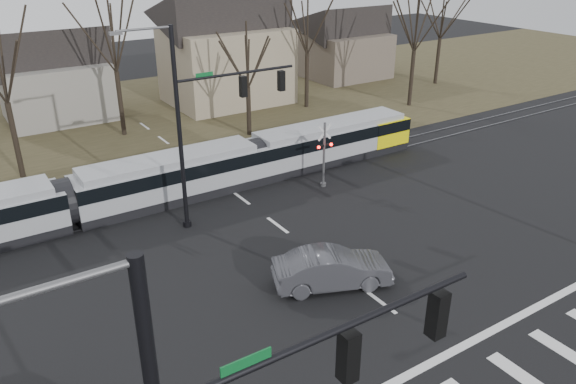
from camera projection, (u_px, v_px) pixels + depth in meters
ground at (414, 327)px, 21.74m from camera, size 140.00×140.00×0.00m
grass_verge at (136, 120)px, 46.15m from camera, size 140.00×28.00×0.01m
stop_line at (450, 353)px, 20.36m from camera, size 28.00×0.35×0.01m
lane_dashes at (225, 186)px, 33.94m from camera, size 0.18×30.00×0.01m
rail_pair at (227, 187)px, 33.78m from camera, size 90.00×1.52×0.06m
tram at (168, 177)px, 31.61m from camera, size 34.83×2.59×2.64m
sedan at (332, 269)px, 23.99m from camera, size 5.24×6.28×1.67m
signal_pole_far at (209, 116)px, 27.71m from camera, size 9.28×0.44×10.20m
rail_crossing_signal at (324, 157)px, 33.18m from camera, size 1.08×0.36×4.00m
tree_row at (183, 70)px, 40.48m from camera, size 59.20×7.20×10.00m
house_b at (53, 70)px, 45.08m from camera, size 8.64×7.56×7.65m
house_c at (225, 43)px, 49.18m from camera, size 10.80×8.64×10.10m
house_d at (345, 39)px, 58.65m from camera, size 8.64×7.56×7.65m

